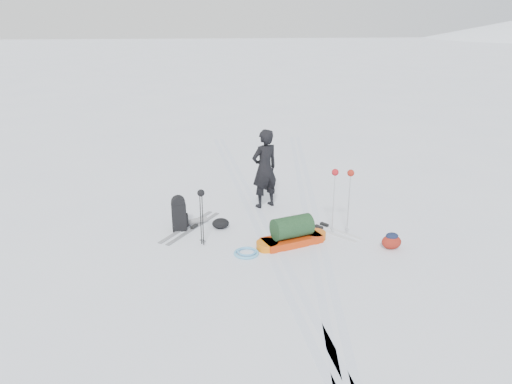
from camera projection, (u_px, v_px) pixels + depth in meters
ground at (265, 233)px, 11.03m from camera, size 200.00×200.00×0.00m
snow_hill_backdrop at (476, 341)px, 119.53m from camera, size 359.50×192.00×162.45m
ski_tracks at (285, 216)px, 11.91m from camera, size 3.38×17.97×0.01m
skier at (265, 169)px, 12.22m from camera, size 0.86×0.75×1.98m
pulk_sled at (292, 233)px, 10.42m from camera, size 1.67×0.95×0.62m
expedition_rucksack at (181, 214)px, 11.08m from camera, size 0.80×0.59×0.80m
ski_poles_black at (201, 200)px, 10.12m from camera, size 0.15×0.15×1.23m
ski_poles_silver at (343, 180)px, 10.57m from camera, size 0.46×0.24×1.48m
touring_skis_grey at (190, 227)px, 11.29m from camera, size 1.37×1.84×0.07m
touring_skis_white at (321, 227)px, 11.29m from camera, size 1.47×1.77×0.07m
rope_coil at (246, 252)px, 10.04m from camera, size 0.59×0.59×0.06m
small_daypack at (392, 241)px, 10.23m from camera, size 0.42×0.33×0.35m
thermos_pair at (180, 215)px, 11.62m from camera, size 0.25×0.23×0.30m
stuff_sack at (221, 223)px, 11.21m from camera, size 0.41×0.33×0.24m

